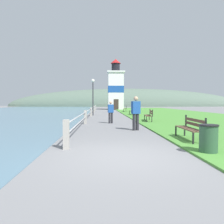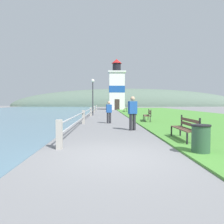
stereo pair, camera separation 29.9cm
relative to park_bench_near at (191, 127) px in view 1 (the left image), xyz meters
The scene contains 13 objects.
ground_plane 3.54m from the park_bench_near, 140.39° to the right, with size 160.00×160.00×0.00m, color slate.
grass_verge 17.66m from the park_bench_near, 72.95° to the left, with size 12.00×57.32×0.06m.
seawall_railing 15.18m from the park_bench_near, 107.09° to the left, with size 0.18×31.66×0.92m.
park_bench_near is the anchor object (origin of this frame).
park_bench_midway 8.05m from the park_bench_near, 88.77° to the left, with size 0.71×2.04×0.94m.
park_bench_far 16.01m from the park_bench_near, 89.39° to the left, with size 0.67×1.76×0.94m.
park_bench_by_lighthouse 23.94m from the park_bench_near, 89.76° to the left, with size 0.65×1.78×0.94m.
lighthouse 34.31m from the park_bench_near, 91.15° to the left, with size 3.33×3.33×9.72m.
person_strolling 3.60m from the park_bench_near, 116.38° to the left, with size 0.48×0.35×1.77m.
person_by_railing 7.52m from the park_bench_near, 111.39° to the left, with size 0.40×0.27×1.53m.
trash_bin 2.09m from the park_bench_near, 99.59° to the right, with size 0.54×0.54×0.84m.
lamp_post 16.48m from the park_bench_near, 105.31° to the left, with size 0.36×0.36×3.96m.
distant_hillside 66.20m from the park_bench_near, 85.40° to the left, with size 80.00×16.00×12.00m.
Camera 1 is at (-0.66, -5.80, 1.47)m, focal length 35.00 mm.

